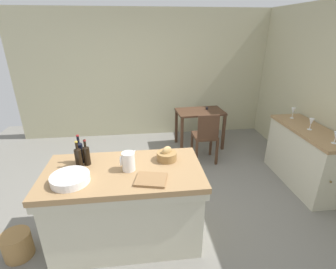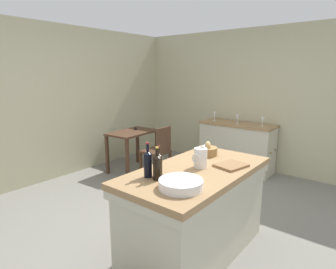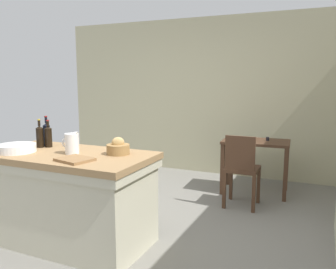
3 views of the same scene
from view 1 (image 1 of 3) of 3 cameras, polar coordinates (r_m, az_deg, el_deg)
The scene contains 17 objects.
ground_plane at distance 3.53m, azimuth -2.63°, elevation -15.88°, with size 6.76×6.76×0.00m, color slate.
wall_back at distance 5.42m, azimuth -5.03°, elevation 13.26°, with size 5.32×0.12×2.60m, color #B7B28E.
island_table at distance 2.84m, azimuth -9.60°, elevation -15.09°, with size 1.62×0.85×0.89m.
side_cabinet at distance 4.28m, azimuth 28.79°, elevation -4.45°, with size 0.52×1.38×0.89m.
writing_desk at distance 4.93m, azimuth 7.29°, elevation 4.06°, with size 0.94×0.62×0.80m.
wooden_chair at distance 4.37m, azimuth 8.61°, elevation -0.27°, with size 0.41×0.41×0.92m.
pitcher at distance 2.55m, azimuth -9.05°, elevation -6.03°, with size 0.17×0.13×0.24m.
wash_bowl at distance 2.53m, azimuth -21.45°, elevation -9.37°, with size 0.36×0.36×0.08m, color white.
bread_basket at distance 2.72m, azimuth -0.29°, elevation -4.77°, with size 0.22×0.22×0.16m.
cutting_board at distance 2.40m, azimuth -3.90°, elevation -10.24°, with size 0.29×0.24×0.02m, color olive.
wine_bottle_dark at distance 2.74m, azimuth -18.14°, elevation -4.39°, with size 0.07×0.07×0.28m.
wine_bottle_amber at distance 2.80m, azimuth -19.49°, elevation -3.68°, with size 0.07×0.07×0.32m.
wine_bottle_green at distance 2.71m, azimuth -19.79°, elevation -4.82°, with size 0.07×0.07×0.29m.
wine_glass_far_left at distance 3.72m, azimuth 34.01°, elevation -0.18°, with size 0.07×0.07×0.16m.
wine_glass_left at distance 4.05m, azimuth 29.89°, elevation 2.49°, with size 0.07×0.07×0.16m.
wine_glass_middle at distance 4.45m, azimuth 26.69°, elevation 4.81°, with size 0.07×0.07×0.17m.
wicker_hamper at distance 3.25m, azimuth -31.16°, elevation -20.79°, with size 0.29×0.29×0.28m, color olive.
Camera 1 is at (-0.17, -2.74, 2.22)m, focal length 26.68 mm.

